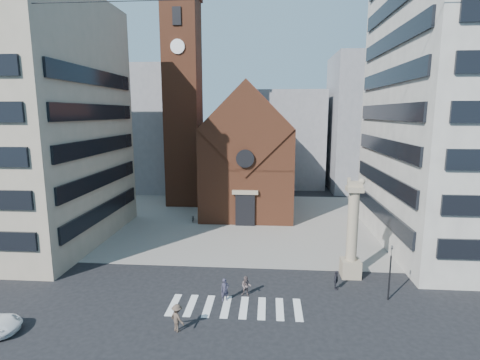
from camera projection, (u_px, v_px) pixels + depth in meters
name	position (u px, v px, depth m)	size (l,w,h in m)	color
ground	(232.00, 288.00, 30.19)	(120.00, 120.00, 0.00)	black
piazza	(246.00, 221.00, 48.83)	(46.00, 30.00, 0.05)	gray
zebra_crossing	(235.00, 307.00, 27.20)	(10.20, 3.20, 0.01)	white
church	(249.00, 155.00, 53.34)	(12.00, 16.65, 18.00)	brown
campanile	(183.00, 101.00, 55.64)	(5.50, 5.50, 31.20)	brown
building_left	(15.00, 122.00, 39.54)	(18.00, 20.00, 26.00)	tan
bg_block_left	(145.00, 129.00, 69.03)	(16.00, 14.00, 22.00)	gray
bg_block_mid	(286.00, 139.00, 72.28)	(14.00, 12.00, 18.00)	gray
bg_block_right	(376.00, 124.00, 67.58)	(16.00, 14.00, 24.00)	gray
lion_column	(352.00, 238.00, 31.75)	(1.63, 1.60, 8.68)	gray
traffic_light	(390.00, 271.00, 27.88)	(0.13, 0.16, 4.30)	black
pedestrian_0	(225.00, 290.00, 28.00)	(0.64, 0.42, 1.74)	#2F2C3E
pedestrian_1	(246.00, 286.00, 28.80)	(0.76, 0.60, 1.57)	#604E4C
pedestrian_2	(336.00, 280.00, 29.83)	(0.92, 0.38, 1.57)	#24232A
pedestrian_3	(177.00, 318.00, 24.08)	(1.19, 0.68, 1.84)	#4D3D33
scooter_0	(193.00, 218.00, 48.31)	(0.60, 1.73, 0.91)	black
scooter_1	(207.00, 218.00, 48.16)	(0.47, 1.68, 1.01)	black
scooter_2	(221.00, 219.00, 48.03)	(0.60, 1.73, 0.91)	black
scooter_3	(236.00, 219.00, 47.88)	(0.47, 1.68, 1.01)	black
scooter_4	(250.00, 220.00, 47.75)	(0.60, 1.73, 0.91)	black
scooter_5	(264.00, 219.00, 47.60)	(0.47, 1.68, 1.01)	black
scooter_6	(279.00, 220.00, 47.46)	(0.60, 1.73, 0.91)	black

